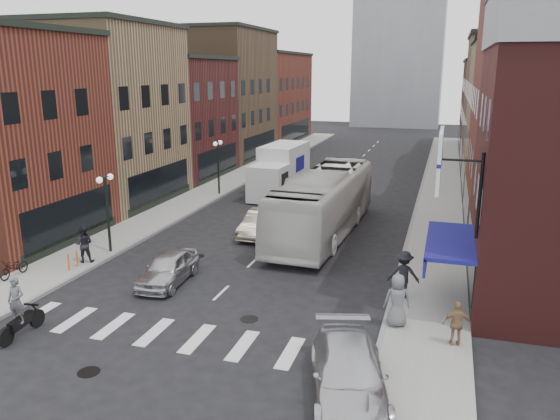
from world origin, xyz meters
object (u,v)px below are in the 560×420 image
object	(u,v)px
sedan_left_near	(168,268)
ped_right_b	(457,324)
motorcycle_rider	(18,309)
parked_bicycle	(14,268)
streetlamp_far	(218,157)
bike_rack	(73,260)
ped_right_c	(397,300)
transit_bus	(324,203)
box_truck	(280,170)
ped_left_solo	(84,244)
billboard_sign	(442,161)
streetlamp_near	(106,199)
ped_right_a	(404,274)
curb_car	(349,375)
sedan_left_far	(260,223)

from	to	relation	value
sedan_left_near	ped_right_b	bearing A→B (deg)	-15.04
motorcycle_rider	parked_bicycle	bearing A→B (deg)	126.92
streetlamp_far	bike_rack	world-z (taller)	streetlamp_far
ped_right_c	transit_bus	bearing A→B (deg)	-80.46
box_truck	ped_left_solo	world-z (taller)	box_truck
billboard_sign	sedan_left_near	world-z (taller)	billboard_sign
transit_bus	ped_right_c	world-z (taller)	transit_bus
streetlamp_far	sedan_left_near	world-z (taller)	streetlamp_far
streetlamp_near	motorcycle_rider	xyz separation A→B (m)	(2.17, -8.69, -1.87)
streetlamp_far	ped_right_c	world-z (taller)	streetlamp_far
bike_rack	ped_right_a	world-z (taller)	ped_right_a
parked_bicycle	curb_car	bearing A→B (deg)	-15.36
motorcycle_rider	sedan_left_near	xyz separation A→B (m)	(2.56, 6.06, -0.35)
bike_rack	ped_left_solo	distance (m)	1.09
streetlamp_far	ped_right_c	bearing A→B (deg)	-50.86
motorcycle_rider	ped_left_solo	xyz separation A→B (m)	(-2.42, 6.96, 0.01)
sedan_left_near	billboard_sign	bearing A→B (deg)	-8.00
streetlamp_far	ped_right_b	size ratio (longest dim) A/B	2.61
streetlamp_near	streetlamp_far	distance (m)	14.00
streetlamp_far	curb_car	distance (m)	26.93
motorcycle_rider	transit_bus	size ratio (longest dim) A/B	0.17
sedan_left_far	curb_car	distance (m)	16.23
billboard_sign	ped_left_solo	distance (m)	17.10
sedan_left_near	curb_car	xyz separation A→B (m)	(9.16, -6.33, 0.05)
transit_bus	sedan_left_near	size ratio (longest dim) A/B	3.24
curb_car	ped_right_b	world-z (taller)	ped_right_b
box_truck	ped_right_c	distance (m)	22.81
bike_rack	motorcycle_rider	size ratio (longest dim) A/B	0.36
curb_car	ped_left_solo	xyz separation A→B (m)	(-14.15, 7.24, 0.30)
sedan_left_far	ped_right_c	size ratio (longest dim) A/B	2.18
sedan_left_far	ped_right_a	size ratio (longest dim) A/B	2.18
parked_bicycle	ped_left_solo	distance (m)	3.20
ped_left_solo	ped_right_c	distance (m)	15.25
box_truck	transit_bus	size ratio (longest dim) A/B	0.64
sedan_left_far	ped_left_solo	world-z (taller)	ped_left_solo
parked_bicycle	ped_right_a	xyz separation A→B (m)	(16.85, 2.84, 0.55)
bike_rack	ped_right_b	bearing A→B (deg)	-7.96
billboard_sign	sedan_left_far	world-z (taller)	billboard_sign
streetlamp_far	sedan_left_far	size ratio (longest dim) A/B	0.96
streetlamp_far	billboard_sign	bearing A→B (deg)	-47.59
bike_rack	sedan_left_far	bearing A→B (deg)	51.25
sedan_left_far	ped_left_solo	size ratio (longest dim) A/B	2.38
box_truck	parked_bicycle	xyz separation A→B (m)	(-6.22, -20.32, -1.21)
motorcycle_rider	sedan_left_far	xyz separation A→B (m)	(4.10, 14.06, -0.34)
parked_bicycle	ped_right_c	xyz separation A→B (m)	(16.85, 0.15, 0.55)
streetlamp_far	parked_bicycle	distance (m)	18.59
ped_right_a	ped_right_c	size ratio (longest dim) A/B	1.00
streetlamp_near	box_truck	xyz separation A→B (m)	(4.17, 15.99, -1.12)
streetlamp_far	box_truck	size ratio (longest dim) A/B	0.49
motorcycle_rider	sedan_left_near	bearing A→B (deg)	59.86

